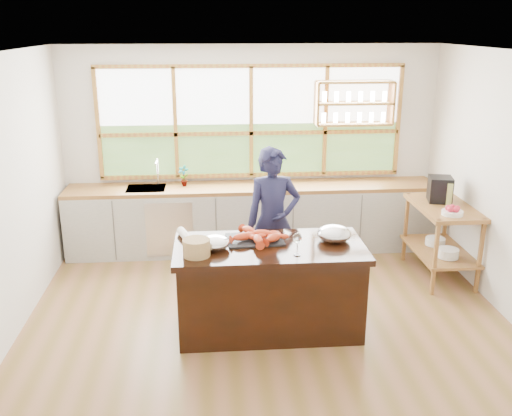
{
  "coord_description": "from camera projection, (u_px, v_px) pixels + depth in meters",
  "views": [
    {
      "loc": [
        -0.55,
        -5.31,
        2.95
      ],
      "look_at": [
        -0.1,
        0.15,
        1.17
      ],
      "focal_mm": 40.0,
      "sensor_mm": 36.0,
      "label": 1
    }
  ],
  "objects": [
    {
      "name": "ground_plane",
      "position": [
        267.0,
        318.0,
        5.98
      ],
      "size": [
        5.0,
        5.0,
        0.0
      ],
      "primitive_type": "plane",
      "color": "#936240"
    },
    {
      "name": "room_shell",
      "position": [
        265.0,
        144.0,
        5.93
      ],
      "size": [
        5.02,
        4.52,
        2.71
      ],
      "color": "silver",
      "rests_on": "ground_plane"
    },
    {
      "name": "back_counter",
      "position": [
        252.0,
        217.0,
        7.68
      ],
      "size": [
        4.9,
        0.63,
        0.9
      ],
      "color": "#BBB9B0",
      "rests_on": "ground_plane"
    },
    {
      "name": "right_shelf_unit",
      "position": [
        442.0,
        229.0,
        6.81
      ],
      "size": [
        0.62,
        1.1,
        0.9
      ],
      "color": "brown",
      "rests_on": "ground_plane"
    },
    {
      "name": "island",
      "position": [
        269.0,
        287.0,
        5.65
      ],
      "size": [
        1.85,
        0.9,
        0.9
      ],
      "color": "black",
      "rests_on": "ground_plane"
    },
    {
      "name": "cook",
      "position": [
        273.0,
        221.0,
        6.36
      ],
      "size": [
        0.65,
        0.47,
        1.68
      ],
      "primitive_type": "imported",
      "rotation": [
        0.0,
        0.0,
        0.11
      ],
      "color": "#191937",
      "rests_on": "ground_plane"
    },
    {
      "name": "potted_plant",
      "position": [
        184.0,
        176.0,
        7.49
      ],
      "size": [
        0.17,
        0.15,
        0.28
      ],
      "primitive_type": "imported",
      "rotation": [
        0.0,
        0.0,
        -0.41
      ],
      "color": "slate",
      "rests_on": "back_counter"
    },
    {
      "name": "cutting_board",
      "position": [
        273.0,
        185.0,
        7.56
      ],
      "size": [
        0.44,
        0.35,
        0.01
      ],
      "primitive_type": "cube",
      "rotation": [
        0.0,
        0.0,
        0.13
      ],
      "color": "green",
      "rests_on": "back_counter"
    },
    {
      "name": "espresso_machine",
      "position": [
        440.0,
        189.0,
        6.84
      ],
      "size": [
        0.32,
        0.33,
        0.3
      ],
      "primitive_type": "cube",
      "rotation": [
        0.0,
        0.0,
        -0.22
      ],
      "color": "black",
      "rests_on": "right_shelf_unit"
    },
    {
      "name": "wine_bottle",
      "position": [
        450.0,
        195.0,
        6.69
      ],
      "size": [
        0.07,
        0.07,
        0.26
      ],
      "primitive_type": "cylinder",
      "rotation": [
        0.0,
        0.0,
        0.02
      ],
      "color": "#A4AB58",
      "rests_on": "right_shelf_unit"
    },
    {
      "name": "fruit_bowl",
      "position": [
        452.0,
        211.0,
        6.38
      ],
      "size": [
        0.24,
        0.24,
        0.11
      ],
      "color": "white",
      "rests_on": "right_shelf_unit"
    },
    {
      "name": "slate_board",
      "position": [
        255.0,
        239.0,
        5.64
      ],
      "size": [
        0.57,
        0.43,
        0.02
      ],
      "primitive_type": "cube",
      "rotation": [
        0.0,
        0.0,
        0.06
      ],
      "color": "black",
      "rests_on": "island"
    },
    {
      "name": "lobster_pile",
      "position": [
        257.0,
        236.0,
        5.6
      ],
      "size": [
        0.52,
        0.48,
        0.08
      ],
      "color": "red",
      "rests_on": "slate_board"
    },
    {
      "name": "mixing_bowl_left",
      "position": [
        215.0,
        243.0,
        5.42
      ],
      "size": [
        0.29,
        0.29,
        0.14
      ],
      "primitive_type": "ellipsoid",
      "color": "silver",
      "rests_on": "island"
    },
    {
      "name": "mixing_bowl_right",
      "position": [
        334.0,
        234.0,
        5.62
      ],
      "size": [
        0.34,
        0.34,
        0.16
      ],
      "primitive_type": "ellipsoid",
      "color": "silver",
      "rests_on": "island"
    },
    {
      "name": "wine_glass",
      "position": [
        297.0,
        239.0,
        5.23
      ],
      "size": [
        0.08,
        0.08,
        0.22
      ],
      "color": "silver",
      "rests_on": "island"
    },
    {
      "name": "wicker_basket",
      "position": [
        196.0,
        248.0,
        5.25
      ],
      "size": [
        0.25,
        0.25,
        0.16
      ],
      "primitive_type": "cylinder",
      "color": "tan",
      "rests_on": "island"
    },
    {
      "name": "parchment_roll",
      "position": [
        185.0,
        235.0,
        5.67
      ],
      "size": [
        0.17,
        0.31,
        0.08
      ],
      "primitive_type": "cylinder",
      "rotation": [
        1.57,
        0.0,
        0.32
      ],
      "color": "white",
      "rests_on": "island"
    }
  ]
}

